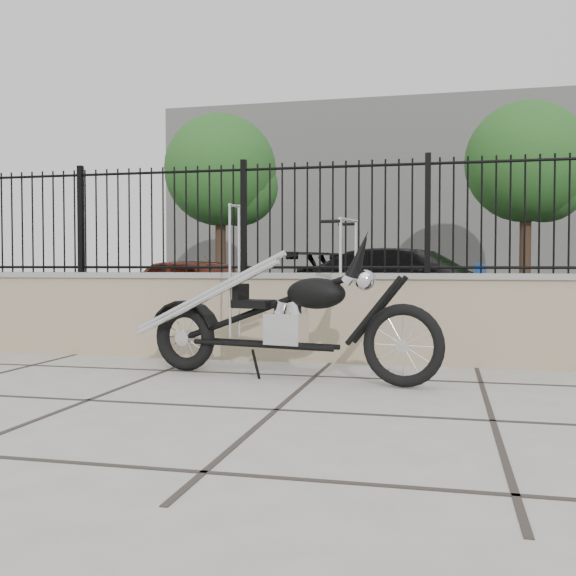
{
  "coord_description": "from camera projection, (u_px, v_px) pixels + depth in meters",
  "views": [
    {
      "loc": [
        1.18,
        -4.67,
        1.05
      ],
      "look_at": [
        -0.29,
        1.63,
        0.82
      ],
      "focal_mm": 42.0,
      "sensor_mm": 36.0,
      "label": 1
    }
  ],
  "objects": [
    {
      "name": "iron_fence",
      "position": [
        333.0,
        217.0,
        7.23
      ],
      "size": [
        14.0,
        0.08,
        1.2
      ],
      "primitive_type": "cube",
      "color": "black",
      "rests_on": "retaining_wall"
    },
    {
      "name": "bollard_b",
      "position": [
        479.0,
        305.0,
        8.68
      ],
      "size": [
        0.14,
        0.14,
        1.06
      ],
      "primitive_type": "cylinder",
      "rotation": [
        0.0,
        0.0,
        -0.15
      ],
      "color": "#0C4AB6",
      "rests_on": "ground_plane"
    },
    {
      "name": "ground_plane",
      "position": [
        276.0,
        410.0,
        4.85
      ],
      "size": [
        90.0,
        90.0,
        0.0
      ],
      "primitive_type": "plane",
      "color": "#99968E",
      "rests_on": "ground"
    },
    {
      "name": "tree_right",
      "position": [
        526.0,
        156.0,
        20.42
      ],
      "size": [
        3.67,
        3.67,
        6.19
      ],
      "rotation": [
        0.0,
        0.0,
        0.03
      ],
      "color": "#382619",
      "rests_on": "ground_plane"
    },
    {
      "name": "tree_left",
      "position": [
        220.0,
        165.0,
        21.75
      ],
      "size": [
        3.61,
        3.61,
        6.1
      ],
      "rotation": [
        0.0,
        0.0,
        -0.01
      ],
      "color": "#382619",
      "rests_on": "ground_plane"
    },
    {
      "name": "bollard_a",
      "position": [
        190.0,
        305.0,
        10.37
      ],
      "size": [
        0.13,
        0.13,
        0.85
      ],
      "primitive_type": "cylinder",
      "rotation": [
        0.0,
        0.0,
        0.31
      ],
      "color": "#0B3FAA",
      "rests_on": "ground_plane"
    },
    {
      "name": "car_red",
      "position": [
        202.0,
        290.0,
        11.98
      ],
      "size": [
        3.81,
        2.72,
        1.2
      ],
      "primitive_type": "imported",
      "rotation": [
        0.0,
        0.0,
        1.16
      ],
      "color": "#4B150A",
      "rests_on": "parking_lot"
    },
    {
      "name": "car_black",
      "position": [
        413.0,
        285.0,
        12.36
      ],
      "size": [
        5.05,
        3.55,
        1.36
      ],
      "primitive_type": "imported",
      "rotation": [
        0.0,
        0.0,
        1.18
      ],
      "color": "black",
      "rests_on": "parking_lot"
    },
    {
      "name": "chopper_motorcycle",
      "position": [
        281.0,
        289.0,
        6.18
      ],
      "size": [
        2.79,
        1.03,
        1.65
      ],
      "primitive_type": null,
      "rotation": [
        0.0,
        0.0,
        -0.21
      ],
      "color": "black",
      "rests_on": "ground_plane"
    },
    {
      "name": "retaining_wall",
      "position": [
        333.0,
        317.0,
        7.27
      ],
      "size": [
        14.0,
        0.36,
        0.96
      ],
      "primitive_type": "cube",
      "color": "gray",
      "rests_on": "ground_plane"
    },
    {
      "name": "background_building",
      "position": [
        419.0,
        200.0,
        30.51
      ],
      "size": [
        22.0,
        6.0,
        8.0
      ],
      "primitive_type": "cube",
      "color": "beige",
      "rests_on": "ground_plane"
    },
    {
      "name": "parking_lot",
      "position": [
        397.0,
        306.0,
        17.02
      ],
      "size": [
        30.0,
        30.0,
        0.0
      ],
      "primitive_type": "plane",
      "color": "black",
      "rests_on": "ground"
    }
  ]
}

